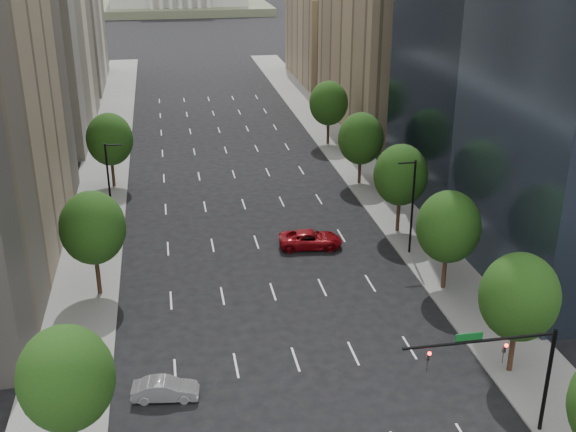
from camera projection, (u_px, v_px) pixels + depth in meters
sidewalk_left at (89, 254)px, 65.42m from camera, size 6.00×200.00×0.15m
sidewalk_right at (412, 230)px, 70.50m from camera, size 6.00×200.00×0.15m
midrise_cream_left at (27, 7)px, 96.29m from camera, size 14.00×30.00×35.00m
filler_left at (62, 36)px, 129.54m from camera, size 14.00×26.00×18.00m
parking_tan_right at (389, 21)px, 102.71m from camera, size 14.00×30.00×30.00m
filler_right at (333, 36)px, 135.39m from camera, size 14.00×26.00×16.00m
tree_right_1 at (519, 297)px, 46.26m from camera, size 5.20×5.20×8.75m
tree_right_2 at (448, 227)px, 57.23m from camera, size 5.20×5.20×8.61m
tree_right_3 at (401, 175)px, 68.03m from camera, size 5.20×5.20×8.89m
tree_right_4 at (361, 139)px, 80.92m from camera, size 5.20×5.20×8.46m
tree_right_5 at (329, 103)px, 95.36m from camera, size 5.20×5.20×8.75m
tree_left_0 at (66, 378)px, 38.04m from camera, size 5.20×5.20×8.75m
tree_left_1 at (93, 228)px, 56.14m from camera, size 5.20×5.20×8.97m
tree_left_2 at (110, 139)px, 79.89m from camera, size 5.20×5.20×8.68m
streetlight_rn at (412, 205)px, 63.79m from camera, size 1.70×0.20×9.00m
streetlight_ln at (110, 185)px, 68.48m from camera, size 1.70×0.20×9.00m
traffic_signal at (511, 362)px, 40.45m from camera, size 9.12×0.40×7.38m
foothills at (208, 9)px, 578.53m from camera, size 720.00×413.00×263.00m
car_silver at (165, 389)px, 45.47m from camera, size 4.40×1.98×1.40m
car_red_far at (311, 239)px, 66.60m from camera, size 6.15×3.33×1.64m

